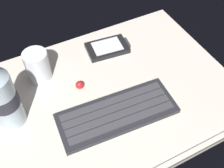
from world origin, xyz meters
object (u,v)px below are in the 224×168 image
object	(u,v)px
keyboard	(117,113)
trackball_mouse	(80,85)
handheld_device	(108,48)
water_bottle	(2,97)
juice_cup	(38,66)

from	to	relation	value
keyboard	trackball_mouse	xyz separation A→B (cm)	(-4.74, 12.14, 0.29)
handheld_device	water_bottle	size ratio (longest dim) A/B	0.64
trackball_mouse	keyboard	bearing A→B (deg)	-68.69
handheld_device	water_bottle	xyz separation A→B (cm)	(-31.34, -11.37, 8.28)
handheld_device	trackball_mouse	world-z (taller)	trackball_mouse
water_bottle	keyboard	bearing A→B (deg)	-24.55
juice_cup	water_bottle	xyz separation A→B (cm)	(-10.18, -10.28, 5.10)
keyboard	trackball_mouse	world-z (taller)	trackball_mouse
keyboard	water_bottle	distance (cm)	26.55
keyboard	water_bottle	size ratio (longest dim) A/B	1.43
handheld_device	juice_cup	bearing A→B (deg)	-177.06
trackball_mouse	water_bottle	bearing A→B (deg)	-174.82
handheld_device	water_bottle	distance (cm)	34.35
juice_cup	trackball_mouse	size ratio (longest dim) A/B	3.86
keyboard	handheld_device	distance (cm)	23.41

